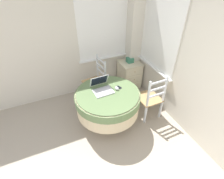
{
  "coord_description": "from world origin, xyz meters",
  "views": [
    {
      "loc": [
        0.26,
        -0.24,
        2.61
      ],
      "look_at": [
        1.28,
        2.11,
        0.67
      ],
      "focal_mm": 28.0,
      "sensor_mm": 36.0,
      "label": 1
    }
  ],
  "objects_px": {
    "round_dining_table": "(108,101)",
    "corner_cabinet": "(129,74)",
    "laptop": "(102,88)",
    "computer_mouse": "(117,88)",
    "dining_chair_near_right_window": "(150,98)",
    "cell_phone": "(119,87)",
    "storage_box": "(130,60)",
    "dining_chair_near_back_window": "(96,81)"
  },
  "relations": [
    {
      "from": "round_dining_table",
      "to": "corner_cabinet",
      "type": "bearing_deg",
      "value": 44.75
    },
    {
      "from": "laptop",
      "to": "computer_mouse",
      "type": "xyz_separation_m",
      "value": [
        0.25,
        -0.09,
        -0.03
      ]
    },
    {
      "from": "dining_chair_near_right_window",
      "to": "computer_mouse",
      "type": "bearing_deg",
      "value": 166.06
    },
    {
      "from": "cell_phone",
      "to": "round_dining_table",
      "type": "bearing_deg",
      "value": -165.15
    },
    {
      "from": "round_dining_table",
      "to": "storage_box",
      "type": "distance_m",
      "value": 1.39
    },
    {
      "from": "corner_cabinet",
      "to": "dining_chair_near_right_window",
      "type": "bearing_deg",
      "value": -97.29
    },
    {
      "from": "round_dining_table",
      "to": "cell_phone",
      "type": "xyz_separation_m",
      "value": [
        0.25,
        0.07,
        0.18
      ]
    },
    {
      "from": "round_dining_table",
      "to": "dining_chair_near_right_window",
      "type": "xyz_separation_m",
      "value": [
        0.84,
        -0.13,
        -0.12
      ]
    },
    {
      "from": "dining_chair_near_right_window",
      "to": "storage_box",
      "type": "height_order",
      "value": "dining_chair_near_right_window"
    },
    {
      "from": "cell_phone",
      "to": "dining_chair_near_back_window",
      "type": "distance_m",
      "value": 0.85
    },
    {
      "from": "cell_phone",
      "to": "corner_cabinet",
      "type": "relative_size",
      "value": 0.18
    },
    {
      "from": "laptop",
      "to": "storage_box",
      "type": "distance_m",
      "value": 1.35
    },
    {
      "from": "dining_chair_near_back_window",
      "to": "corner_cabinet",
      "type": "height_order",
      "value": "dining_chair_near_back_window"
    },
    {
      "from": "round_dining_table",
      "to": "cell_phone",
      "type": "height_order",
      "value": "cell_phone"
    },
    {
      "from": "computer_mouse",
      "to": "corner_cabinet",
      "type": "distance_m",
      "value": 1.3
    },
    {
      "from": "computer_mouse",
      "to": "laptop",
      "type": "bearing_deg",
      "value": 160.4
    },
    {
      "from": "cell_phone",
      "to": "storage_box",
      "type": "height_order",
      "value": "storage_box"
    },
    {
      "from": "computer_mouse",
      "to": "round_dining_table",
      "type": "bearing_deg",
      "value": -171.53
    },
    {
      "from": "computer_mouse",
      "to": "corner_cabinet",
      "type": "height_order",
      "value": "computer_mouse"
    },
    {
      "from": "cell_phone",
      "to": "dining_chair_near_right_window",
      "type": "relative_size",
      "value": 0.12
    },
    {
      "from": "dining_chair_near_right_window",
      "to": "corner_cabinet",
      "type": "relative_size",
      "value": 1.5
    },
    {
      "from": "cell_phone",
      "to": "corner_cabinet",
      "type": "bearing_deg",
      "value": 51.01
    },
    {
      "from": "storage_box",
      "to": "dining_chair_near_right_window",
      "type": "bearing_deg",
      "value": -96.94
    },
    {
      "from": "round_dining_table",
      "to": "storage_box",
      "type": "xyz_separation_m",
      "value": [
        0.97,
        0.99,
        0.14
      ]
    },
    {
      "from": "cell_phone",
      "to": "dining_chair_near_back_window",
      "type": "relative_size",
      "value": 0.12
    },
    {
      "from": "laptop",
      "to": "cell_phone",
      "type": "relative_size",
      "value": 3.16
    },
    {
      "from": "round_dining_table",
      "to": "dining_chair_near_right_window",
      "type": "distance_m",
      "value": 0.85
    },
    {
      "from": "corner_cabinet",
      "to": "storage_box",
      "type": "relative_size",
      "value": 4.55
    },
    {
      "from": "round_dining_table",
      "to": "corner_cabinet",
      "type": "relative_size",
      "value": 1.76
    },
    {
      "from": "dining_chair_near_back_window",
      "to": "laptop",
      "type": "bearing_deg",
      "value": -99.95
    },
    {
      "from": "dining_chair_near_right_window",
      "to": "round_dining_table",
      "type": "bearing_deg",
      "value": 171.04
    },
    {
      "from": "cell_phone",
      "to": "storage_box",
      "type": "xyz_separation_m",
      "value": [
        0.73,
        0.92,
        -0.05
      ]
    },
    {
      "from": "corner_cabinet",
      "to": "storage_box",
      "type": "bearing_deg",
      "value": 101.79
    },
    {
      "from": "round_dining_table",
      "to": "laptop",
      "type": "xyz_separation_m",
      "value": [
        -0.06,
        0.12,
        0.23
      ]
    },
    {
      "from": "round_dining_table",
      "to": "corner_cabinet",
      "type": "distance_m",
      "value": 1.4
    },
    {
      "from": "laptop",
      "to": "corner_cabinet",
      "type": "relative_size",
      "value": 0.56
    },
    {
      "from": "dining_chair_near_back_window",
      "to": "storage_box",
      "type": "distance_m",
      "value": 0.95
    },
    {
      "from": "dining_chair_near_back_window",
      "to": "round_dining_table",
      "type": "bearing_deg",
      "value": -94.74
    },
    {
      "from": "dining_chair_near_back_window",
      "to": "storage_box",
      "type": "xyz_separation_m",
      "value": [
        0.9,
        0.14,
        0.26
      ]
    },
    {
      "from": "round_dining_table",
      "to": "dining_chair_near_right_window",
      "type": "relative_size",
      "value": 1.17
    },
    {
      "from": "corner_cabinet",
      "to": "laptop",
      "type": "bearing_deg",
      "value": -140.54
    },
    {
      "from": "round_dining_table",
      "to": "computer_mouse",
      "type": "height_order",
      "value": "computer_mouse"
    }
  ]
}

